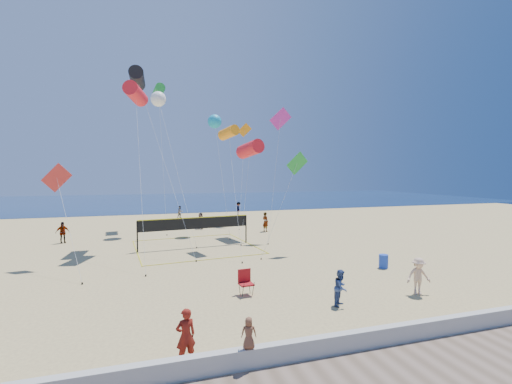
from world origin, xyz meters
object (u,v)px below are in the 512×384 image
object	(u,v)px
woman	(186,336)
camp_chair	(245,280)
volleyball_net	(195,227)
trash_barrel	(383,261)

from	to	relation	value
woman	camp_chair	size ratio (longest dim) A/B	1.28
camp_chair	volleyball_net	size ratio (longest dim) A/B	0.14
woman	volleyball_net	xyz separation A→B (m)	(2.22, 16.12, 0.74)
trash_barrel	volleyball_net	bearing A→B (deg)	137.56
camp_chair	volleyball_net	distance (m)	11.14
woman	trash_barrel	xyz separation A→B (m)	(12.22, 6.98, -0.42)
woman	volleyball_net	world-z (taller)	volleyball_net
camp_chair	trash_barrel	bearing A→B (deg)	5.88
trash_barrel	volleyball_net	size ratio (longest dim) A/B	0.08
woman	volleyball_net	size ratio (longest dim) A/B	0.17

